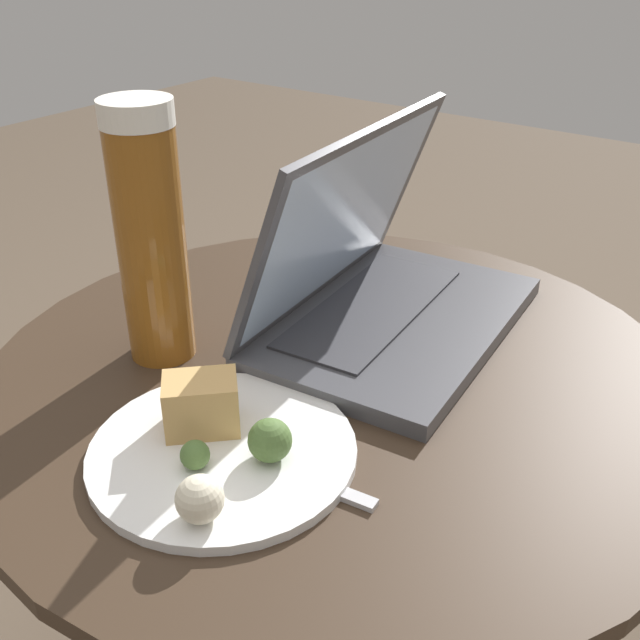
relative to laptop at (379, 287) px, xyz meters
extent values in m
cylinder|color=#9E9EA3|center=(-0.10, -0.01, -0.31)|extent=(0.07, 0.07, 0.50)
cylinder|color=#38281C|center=(-0.10, -0.01, -0.05)|extent=(0.70, 0.70, 0.02)
cube|color=#47474C|center=(0.00, -0.02, -0.04)|extent=(0.35, 0.24, 0.02)
cube|color=#333338|center=(0.00, 0.01, -0.03)|extent=(0.26, 0.12, 0.00)
cube|color=#47474C|center=(0.00, 0.04, 0.07)|extent=(0.33, 0.11, 0.20)
cube|color=silver|center=(0.00, 0.04, 0.07)|extent=(0.31, 0.09, 0.18)
cylinder|color=brown|center=(-0.18, 0.15, 0.07)|extent=(0.07, 0.07, 0.23)
cylinder|color=white|center=(-0.18, 0.15, 0.20)|extent=(0.07, 0.07, 0.02)
cylinder|color=white|center=(-0.26, -0.01, -0.04)|extent=(0.22, 0.22, 0.01)
cube|color=tan|center=(-0.25, 0.02, -0.01)|extent=(0.07, 0.07, 0.05)
sphere|color=#4C6B33|center=(-0.25, -0.06, -0.02)|extent=(0.04, 0.04, 0.04)
sphere|color=beige|center=(-0.33, -0.06, -0.02)|extent=(0.04, 0.04, 0.04)
sphere|color=#4C6B33|center=(-0.30, -0.01, -0.02)|extent=(0.02, 0.02, 0.02)
cube|color=silver|center=(-0.25, -0.09, -0.04)|extent=(0.02, 0.11, 0.00)
cube|color=silver|center=(-0.26, -0.01, -0.04)|extent=(0.03, 0.05, 0.00)
camera|label=1|loc=(-0.61, -0.37, 0.36)|focal=42.00mm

